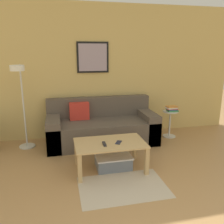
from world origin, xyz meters
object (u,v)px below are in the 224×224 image
object	(u,v)px
storage_bin	(113,161)
floor_lamp	(21,93)
couch	(101,127)
coffee_table	(110,147)
side_table	(170,121)
cell_phone	(119,142)
remote_control	(104,144)
book_stack	(172,109)

from	to	relation	value
storage_bin	floor_lamp	bearing A→B (deg)	144.94
couch	coffee_table	size ratio (longest dim) A/B	2.00
couch	side_table	distance (m)	1.38
floor_lamp	cell_phone	distance (m)	1.82
floor_lamp	side_table	distance (m)	2.83
floor_lamp	remote_control	size ratio (longest dim) A/B	9.79
cell_phone	coffee_table	bearing A→B (deg)	-168.67
cell_phone	floor_lamp	bearing A→B (deg)	172.82
couch	floor_lamp	distance (m)	1.54
coffee_table	book_stack	bearing A→B (deg)	35.62
couch	floor_lamp	world-z (taller)	floor_lamp
remote_control	cell_phone	bearing A→B (deg)	8.29
book_stack	cell_phone	world-z (taller)	book_stack
book_stack	cell_phone	xyz separation A→B (m)	(-1.36, -1.09, -0.16)
floor_lamp	remote_control	bearing A→B (deg)	-41.32
floor_lamp	storage_bin	bearing A→B (deg)	-35.06
storage_bin	cell_phone	world-z (taller)	cell_phone
couch	storage_bin	bearing A→B (deg)	-91.07
side_table	remote_control	bearing A→B (deg)	-143.91
book_stack	remote_control	bearing A→B (deg)	-144.51
remote_control	cell_phone	world-z (taller)	remote_control
coffee_table	remote_control	world-z (taller)	remote_control
coffee_table	side_table	bearing A→B (deg)	36.26
storage_bin	cell_phone	size ratio (longest dim) A/B	3.74
floor_lamp	book_stack	distance (m)	2.79
book_stack	couch	bearing A→B (deg)	178.32
couch	book_stack	bearing A→B (deg)	-1.68
couch	side_table	size ratio (longest dim) A/B	3.77
remote_control	storage_bin	bearing A→B (deg)	36.01
couch	floor_lamp	xyz separation A→B (m)	(-1.35, -0.12, 0.72)
couch	storage_bin	distance (m)	1.07
couch	book_stack	world-z (taller)	couch
coffee_table	side_table	size ratio (longest dim) A/B	1.89
book_stack	side_table	bearing A→B (deg)	146.57
storage_bin	floor_lamp	world-z (taller)	floor_lamp
couch	cell_phone	bearing A→B (deg)	-87.96
couch	side_table	bearing A→B (deg)	-1.21
couch	side_table	world-z (taller)	couch
coffee_table	cell_phone	distance (m)	0.14
side_table	couch	bearing A→B (deg)	178.79
storage_bin	book_stack	size ratio (longest dim) A/B	2.28
coffee_table	floor_lamp	xyz separation A→B (m)	(-1.28, 0.98, 0.66)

